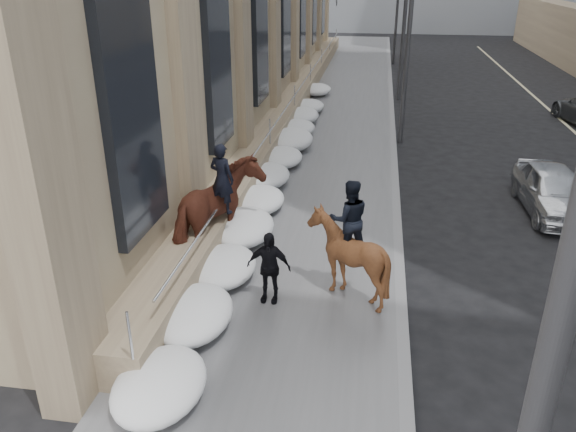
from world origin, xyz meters
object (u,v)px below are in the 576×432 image
object	(u,v)px
mounted_horse_right	(347,250)
car_silver	(553,190)
pedestrian	(269,267)
mounted_horse_left	(218,210)

from	to	relation	value
mounted_horse_right	car_silver	world-z (taller)	mounted_horse_right
pedestrian	mounted_horse_right	bearing A→B (deg)	19.67
mounted_horse_left	car_silver	xyz separation A→B (m)	(8.87, 4.27, -0.62)
mounted_horse_right	pedestrian	world-z (taller)	mounted_horse_right
car_silver	pedestrian	bearing A→B (deg)	-141.46
car_silver	mounted_horse_left	bearing A→B (deg)	-156.04
mounted_horse_left	pedestrian	bearing A→B (deg)	149.19
mounted_horse_right	car_silver	xyz separation A→B (m)	(5.67, 5.66, -0.50)
mounted_horse_left	mounted_horse_right	xyz separation A→B (m)	(3.20, -1.39, -0.12)
mounted_horse_right	car_silver	size ratio (longest dim) A/B	0.64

